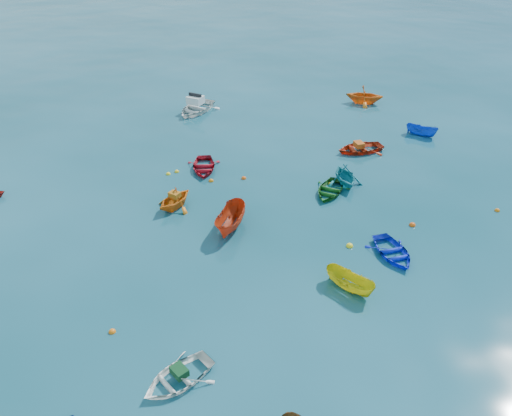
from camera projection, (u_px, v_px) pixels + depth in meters
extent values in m
plane|color=#093A46|center=(277.00, 270.00, 23.43)|extent=(160.00, 160.00, 0.00)
imported|color=white|center=(178.00, 381.00, 18.07)|extent=(3.42, 3.13, 0.58)
imported|color=#1127D6|center=(392.00, 255.00, 24.42)|extent=(2.28, 3.04, 0.60)
imported|color=orange|center=(175.00, 207.00, 28.21)|extent=(3.23, 3.23, 1.29)
imported|color=gold|center=(349.00, 289.00, 22.31)|extent=(2.22, 2.61, 0.97)
imported|color=#145717|center=(329.00, 193.00, 29.57)|extent=(3.37, 3.55, 0.60)
imported|color=teal|center=(344.00, 184.00, 30.50)|extent=(2.21, 2.56, 1.34)
imported|color=#BC3411|center=(231.00, 228.00, 26.39)|extent=(2.52, 3.42, 1.24)
imported|color=#B8290F|center=(359.00, 151.00, 34.42)|extent=(3.52, 2.70, 0.68)
imported|color=#0F41C0|center=(421.00, 135.00, 36.73)|extent=(2.29, 2.24, 0.90)
imported|color=#A20D19|center=(204.00, 170.00, 32.10)|extent=(2.50, 3.25, 0.63)
imported|color=orange|center=(363.00, 103.00, 42.47)|extent=(3.89, 3.67, 1.62)
imported|color=white|center=(196.00, 112.00, 40.77)|extent=(4.85, 5.04, 1.45)
cube|color=#0F3F1E|center=(179.00, 371.00, 17.89)|extent=(0.71, 0.77, 0.30)
cube|color=#B66312|center=(175.00, 195.00, 27.83)|extent=(0.75, 0.75, 0.29)
cube|color=#CA5314|center=(359.00, 145.00, 34.12)|extent=(0.63, 0.79, 0.36)
sphere|color=orange|center=(112.00, 332.00, 20.10)|extent=(0.29, 0.29, 0.29)
sphere|color=yellow|center=(350.00, 246.00, 25.04)|extent=(0.36, 0.36, 0.36)
sphere|color=#E7500C|center=(412.00, 225.00, 26.63)|extent=(0.35, 0.35, 0.35)
sphere|color=orange|center=(211.00, 181.00, 30.78)|extent=(0.32, 0.32, 0.32)
sphere|color=yellow|center=(177.00, 172.00, 31.82)|extent=(0.30, 0.30, 0.30)
sphere|color=orange|center=(497.00, 211.00, 27.87)|extent=(0.29, 0.29, 0.29)
sphere|color=yellow|center=(168.00, 174.00, 31.55)|extent=(0.30, 0.30, 0.30)
sphere|color=#E44E0C|center=(244.00, 179.00, 31.07)|extent=(0.32, 0.32, 0.32)
sphere|color=gold|center=(330.00, 185.00, 30.43)|extent=(0.29, 0.29, 0.29)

